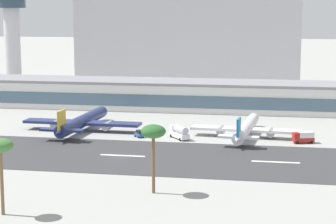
# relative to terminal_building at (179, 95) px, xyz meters

# --- Properties ---
(ground_plane) EXTENTS (1400.00, 1400.00, 0.00)m
(ground_plane) POSITION_rel_terminal_building_xyz_m (-1.67, -82.63, -5.49)
(ground_plane) COLOR #9E9E99
(runway_strip) EXTENTS (800.00, 38.29, 0.08)m
(runway_strip) POSITION_rel_terminal_building_xyz_m (-1.67, -81.07, -5.45)
(runway_strip) COLOR #38383A
(runway_strip) RESTS_ON ground_plane
(runway_centreline_dash_4) EXTENTS (12.00, 1.20, 0.01)m
(runway_centreline_dash_4) POSITION_rel_terminal_building_xyz_m (-1.54, -81.07, -5.41)
(runway_centreline_dash_4) COLOR white
(runway_centreline_dash_4) RESTS_ON runway_strip
(runway_centreline_dash_5) EXTENTS (12.00, 1.20, 0.01)m
(runway_centreline_dash_5) POSITION_rel_terminal_building_xyz_m (37.98, -81.07, -5.41)
(runway_centreline_dash_5) COLOR white
(runway_centreline_dash_5) RESTS_ON runway_strip
(terminal_building) EXTENTS (170.76, 22.45, 10.98)m
(terminal_building) POSITION_rel_terminal_building_xyz_m (0.00, 0.00, 0.00)
(terminal_building) COLOR silver
(terminal_building) RESTS_ON ground_plane
(control_tower) EXTENTS (14.35, 14.35, 44.65)m
(control_tower) POSITION_rel_terminal_building_xyz_m (-83.57, 36.00, 21.64)
(control_tower) COLOR silver
(control_tower) RESTS_ON ground_plane
(distant_hotel_block) EXTENTS (113.82, 33.38, 46.91)m
(distant_hotel_block) POSITION_rel_terminal_building_xyz_m (-9.99, 90.19, 17.96)
(distant_hotel_block) COLOR #BCBCC1
(distant_hotel_block) RESTS_ON ground_plane
(airliner_gold_tail_gate_0) EXTENTS (37.92, 43.81, 9.14)m
(airliner_gold_tail_gate_0) POSITION_rel_terminal_building_xyz_m (-22.94, -50.33, -2.58)
(airliner_gold_tail_gate_0) COLOR navy
(airliner_gold_tail_gate_0) RESTS_ON ground_plane
(airliner_blue_tail_gate_1) EXTENTS (33.54, 39.85, 8.32)m
(airliner_blue_tail_gate_1) POSITION_rel_terminal_building_xyz_m (28.61, -51.28, -2.85)
(airliner_blue_tail_gate_1) COLOR silver
(airliner_blue_tail_gate_1) RESTS_ON ground_plane
(service_box_truck_0) EXTENTS (6.46, 4.24, 3.25)m
(service_box_truck_0) POSITION_rel_terminal_building_xyz_m (45.34, -56.04, -3.71)
(service_box_truck_0) COLOR #B2231E
(service_box_truck_0) RESTS_ON ground_plane
(service_fuel_truck_1) EXTENTS (7.16, 8.37, 3.95)m
(service_fuel_truck_1) POSITION_rel_terminal_building_xyz_m (9.37, -56.31, -3.47)
(service_fuel_truck_1) COLOR white
(service_fuel_truck_1) RESTS_ON ground_plane
(service_baggage_tug_2) EXTENTS (3.31, 3.47, 2.20)m
(service_baggage_tug_2) POSITION_rel_terminal_building_xyz_m (-2.77, -56.42, -4.45)
(service_baggage_tug_2) COLOR #23569E
(service_baggage_tug_2) RESTS_ON ground_plane
(palm_tree_0) EXTENTS (5.16, 5.16, 14.50)m
(palm_tree_0) POSITION_rel_terminal_building_xyz_m (13.38, -113.05, 7.14)
(palm_tree_0) COLOR brown
(palm_tree_0) RESTS_ON ground_plane
(palm_tree_1) EXTENTS (4.78, 4.78, 14.50)m
(palm_tree_1) POSITION_rel_terminal_building_xyz_m (-11.35, -132.08, 7.11)
(palm_tree_1) COLOR brown
(palm_tree_1) RESTS_ON ground_plane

